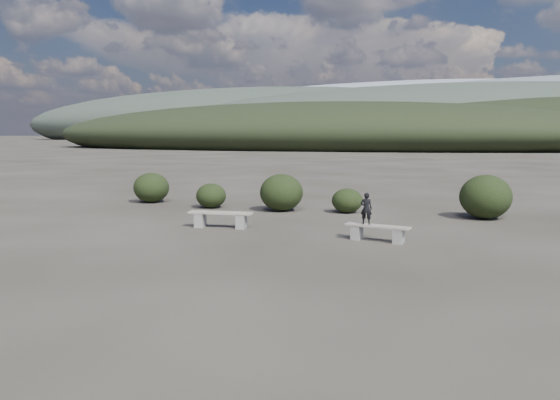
% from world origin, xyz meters
% --- Properties ---
extents(ground, '(1200.00, 1200.00, 0.00)m').
position_xyz_m(ground, '(0.00, 0.00, 0.00)').
color(ground, '#2B2721').
rests_on(ground, ground).
extents(bench_left, '(1.96, 0.65, 0.48)m').
position_xyz_m(bench_left, '(-2.84, 4.95, 0.29)').
color(bench_left, gray).
rests_on(bench_left, ground).
extents(bench_right, '(1.74, 0.64, 0.43)m').
position_xyz_m(bench_right, '(1.91, 4.43, 0.26)').
color(bench_right, gray).
rests_on(bench_right, ground).
extents(seated_person, '(0.32, 0.22, 0.84)m').
position_xyz_m(seated_person, '(1.60, 4.49, 0.85)').
color(seated_person, black).
rests_on(seated_person, bench_right).
extents(shrub_a, '(1.13, 1.13, 0.93)m').
position_xyz_m(shrub_a, '(-5.09, 8.85, 0.46)').
color(shrub_a, black).
rests_on(shrub_a, ground).
extents(shrub_b, '(1.57, 1.57, 1.35)m').
position_xyz_m(shrub_b, '(-2.31, 8.96, 0.67)').
color(shrub_b, black).
rests_on(shrub_b, ground).
extents(shrub_c, '(1.09, 1.09, 0.87)m').
position_xyz_m(shrub_c, '(0.05, 9.28, 0.44)').
color(shrub_c, black).
rests_on(shrub_c, ground).
extents(shrub_d, '(1.66, 1.66, 1.46)m').
position_xyz_m(shrub_d, '(4.65, 9.42, 0.73)').
color(shrub_d, black).
rests_on(shrub_d, ground).
extents(shrub_f, '(1.44, 1.44, 1.22)m').
position_xyz_m(shrub_f, '(-8.13, 9.55, 0.61)').
color(shrub_f, black).
rests_on(shrub_f, ground).
extents(mountain_ridges, '(500.00, 400.00, 56.00)m').
position_xyz_m(mountain_ridges, '(-7.48, 339.06, 10.84)').
color(mountain_ridges, black).
rests_on(mountain_ridges, ground).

